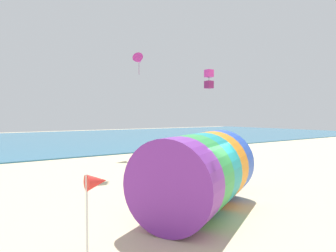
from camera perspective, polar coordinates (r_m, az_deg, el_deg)
ground_plane at (r=10.81m, az=6.08°, el=-16.68°), size 120.00×120.00×0.00m
sea at (r=44.72m, az=-26.01°, el=-2.53°), size 120.00×40.00×0.10m
giant_inflatable_tube at (r=10.96m, az=6.10°, el=-8.78°), size 6.13×5.08×2.82m
kite_handler at (r=15.16m, az=8.37°, el=-8.00°), size 0.29×0.40×1.63m
kite_magenta_delta at (r=27.11m, az=-5.56°, el=12.41°), size 1.52×1.53×1.89m
kite_magenta_box at (r=26.04m, az=7.80°, el=8.86°), size 0.60×0.60×1.69m
beach_flag at (r=6.70m, az=-13.59°, el=-10.95°), size 0.47×0.36×2.23m
cooler_box at (r=14.89m, az=11.88°, el=-10.75°), size 0.41×0.55×0.36m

